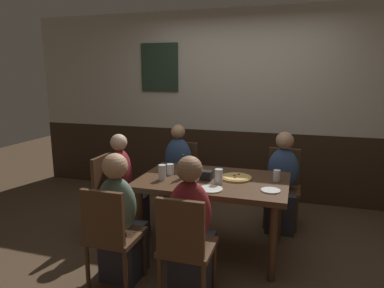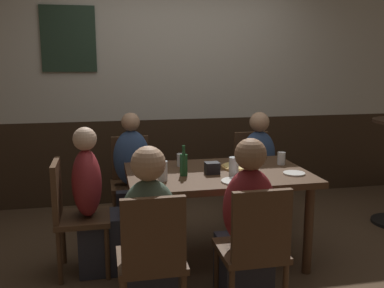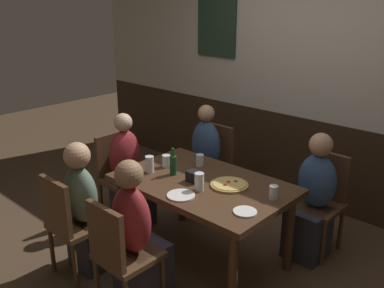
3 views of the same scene
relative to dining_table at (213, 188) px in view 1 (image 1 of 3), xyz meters
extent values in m
plane|color=#4C3826|center=(0.00, 0.00, -0.65)|extent=(12.00, 12.00, 0.00)
cube|color=#332316|center=(0.00, 1.65, -0.18)|extent=(6.40, 0.10, 0.95)
cube|color=beige|center=(0.00, 1.65, 1.12)|extent=(6.40, 0.10, 1.65)
cube|color=#233828|center=(-1.20, 1.58, 1.18)|extent=(0.56, 0.03, 0.68)
cube|color=#472D1C|center=(0.00, 0.00, 0.06)|extent=(1.43, 0.91, 0.05)
cylinder|color=#472D1C|center=(-0.61, -0.38, -0.31)|extent=(0.07, 0.07, 0.69)
cylinder|color=#472D1C|center=(0.61, -0.38, -0.31)|extent=(0.07, 0.07, 0.69)
cylinder|color=#472D1C|center=(-0.61, 0.38, -0.31)|extent=(0.07, 0.07, 0.69)
cylinder|color=#472D1C|center=(0.61, 0.38, -0.31)|extent=(0.07, 0.07, 0.69)
cube|color=#513521|center=(0.63, 0.80, -0.22)|extent=(0.40, 0.40, 0.04)
cube|color=#513521|center=(0.63, 0.98, 0.01)|extent=(0.36, 0.04, 0.43)
cylinder|color=#513521|center=(0.80, 0.63, -0.45)|extent=(0.04, 0.04, 0.41)
cylinder|color=#513521|center=(0.46, 0.63, -0.45)|extent=(0.04, 0.04, 0.41)
cylinder|color=#513521|center=(0.80, 0.97, -0.45)|extent=(0.04, 0.04, 0.41)
cylinder|color=#513521|center=(0.46, 0.97, -0.45)|extent=(0.04, 0.04, 0.41)
cube|color=#513521|center=(-1.05, 0.00, -0.22)|extent=(0.40, 0.40, 0.04)
cube|color=#513521|center=(-1.23, 0.00, 0.01)|extent=(0.04, 0.36, 0.43)
cylinder|color=#513521|center=(-0.88, 0.17, -0.45)|extent=(0.04, 0.04, 0.41)
cylinder|color=#513521|center=(-0.88, -0.17, -0.45)|extent=(0.04, 0.04, 0.41)
cylinder|color=#513521|center=(-1.22, 0.17, -0.45)|extent=(0.04, 0.04, 0.41)
cylinder|color=#513521|center=(-1.22, -0.17, -0.45)|extent=(0.04, 0.04, 0.41)
cube|color=#513521|center=(-0.63, 0.80, -0.22)|extent=(0.40, 0.40, 0.04)
cube|color=#513521|center=(-0.63, 0.98, 0.01)|extent=(0.36, 0.04, 0.43)
cylinder|color=#513521|center=(-0.46, 0.63, -0.45)|extent=(0.04, 0.04, 0.41)
cylinder|color=#513521|center=(-0.80, 0.63, -0.45)|extent=(0.04, 0.04, 0.41)
cylinder|color=#513521|center=(-0.46, 0.97, -0.45)|extent=(0.04, 0.04, 0.41)
cylinder|color=#513521|center=(-0.80, 0.97, -0.45)|extent=(0.04, 0.04, 0.41)
cube|color=#513521|center=(-0.63, -0.80, -0.22)|extent=(0.40, 0.40, 0.04)
cube|color=#513521|center=(-0.63, -0.98, 0.01)|extent=(0.36, 0.04, 0.43)
cylinder|color=#513521|center=(-0.80, -0.63, -0.45)|extent=(0.04, 0.04, 0.41)
cylinder|color=#513521|center=(-0.46, -0.63, -0.45)|extent=(0.04, 0.04, 0.41)
cylinder|color=#513521|center=(-0.80, -0.97, -0.45)|extent=(0.04, 0.04, 0.41)
cylinder|color=#513521|center=(-0.46, -0.97, -0.45)|extent=(0.04, 0.04, 0.41)
cube|color=#513521|center=(0.00, -0.80, -0.22)|extent=(0.40, 0.40, 0.04)
cube|color=#513521|center=(0.00, -0.98, 0.01)|extent=(0.36, 0.04, 0.43)
cylinder|color=#513521|center=(-0.17, -0.63, -0.45)|extent=(0.04, 0.04, 0.41)
cylinder|color=#513521|center=(0.17, -0.63, -0.45)|extent=(0.04, 0.04, 0.41)
cylinder|color=#513521|center=(-0.17, -0.97, -0.45)|extent=(0.04, 0.04, 0.41)
cube|color=#2D2D38|center=(0.63, 0.67, -0.43)|extent=(0.32, 0.34, 0.45)
ellipsoid|color=#334C7A|center=(0.63, 0.76, 0.04)|extent=(0.34, 0.22, 0.48)
sphere|color=tan|center=(0.63, 0.76, 0.36)|extent=(0.20, 0.20, 0.20)
cube|color=#2D2D38|center=(-0.92, 0.00, -0.43)|extent=(0.34, 0.32, 0.45)
ellipsoid|color=maroon|center=(-1.01, 0.00, 0.06)|extent=(0.22, 0.34, 0.51)
sphere|color=#DBB293|center=(-1.01, 0.00, 0.39)|extent=(0.18, 0.18, 0.18)
cube|color=#2D2D38|center=(-0.63, 0.67, -0.43)|extent=(0.32, 0.34, 0.45)
ellipsoid|color=#334C7A|center=(-0.63, 0.76, 0.06)|extent=(0.34, 0.22, 0.53)
sphere|color=tan|center=(-0.63, 0.76, 0.40)|extent=(0.17, 0.17, 0.17)
cube|color=#2D2D38|center=(-0.63, -0.67, -0.43)|extent=(0.32, 0.34, 0.45)
ellipsoid|color=#56705B|center=(-0.63, -0.76, 0.04)|extent=(0.34, 0.22, 0.47)
sphere|color=tan|center=(-0.63, -0.76, 0.37)|extent=(0.21, 0.21, 0.21)
cube|color=#2D2D38|center=(0.00, -0.67, -0.43)|extent=(0.32, 0.34, 0.45)
ellipsoid|color=maroon|center=(0.00, -0.76, 0.05)|extent=(0.34, 0.22, 0.50)
sphere|color=#936B4C|center=(0.00, -0.76, 0.39)|extent=(0.20, 0.20, 0.20)
cylinder|color=tan|center=(0.21, 0.08, 0.10)|extent=(0.30, 0.30, 0.02)
cylinder|color=#DBB760|center=(0.21, 0.08, 0.11)|extent=(0.27, 0.27, 0.01)
cylinder|color=maroon|center=(0.19, 0.09, 0.12)|extent=(0.03, 0.03, 0.00)
cylinder|color=maroon|center=(0.23, 0.14, 0.12)|extent=(0.03, 0.03, 0.00)
cylinder|color=maroon|center=(0.21, 0.03, 0.12)|extent=(0.03, 0.03, 0.00)
cylinder|color=silver|center=(-0.46, -0.17, 0.16)|extent=(0.07, 0.07, 0.15)
cylinder|color=gold|center=(-0.46, -0.17, 0.15)|extent=(0.06, 0.06, 0.11)
cylinder|color=silver|center=(-0.25, 0.24, 0.14)|extent=(0.07, 0.07, 0.10)
cylinder|color=gold|center=(-0.25, 0.24, 0.13)|extent=(0.06, 0.06, 0.08)
cylinder|color=silver|center=(0.59, 0.12, 0.14)|extent=(0.07, 0.07, 0.11)
cylinder|color=gold|center=(0.59, 0.12, 0.12)|extent=(0.06, 0.06, 0.07)
cylinder|color=silver|center=(-0.45, 0.02, 0.14)|extent=(0.07, 0.07, 0.11)
cylinder|color=#331E14|center=(-0.45, 0.02, 0.13)|extent=(0.06, 0.06, 0.09)
cylinder|color=silver|center=(0.09, -0.15, 0.16)|extent=(0.07, 0.07, 0.15)
cylinder|color=silver|center=(0.09, -0.15, 0.13)|extent=(0.07, 0.07, 0.09)
cylinder|color=#194723|center=(-0.29, -0.06, 0.17)|extent=(0.06, 0.06, 0.17)
cylinder|color=#194723|center=(-0.29, -0.06, 0.29)|extent=(0.03, 0.03, 0.07)
cylinder|color=white|center=(0.05, -0.31, 0.09)|extent=(0.22, 0.22, 0.01)
cylinder|color=white|center=(0.56, -0.19, 0.09)|extent=(0.17, 0.17, 0.01)
cube|color=black|center=(-0.06, -0.05, 0.13)|extent=(0.11, 0.09, 0.09)
camera|label=1|loc=(0.75, -3.12, 1.09)|focal=32.18mm
camera|label=2|loc=(-0.88, -3.19, 0.96)|focal=40.17mm
camera|label=3|loc=(2.10, -2.40, 1.53)|focal=39.88mm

